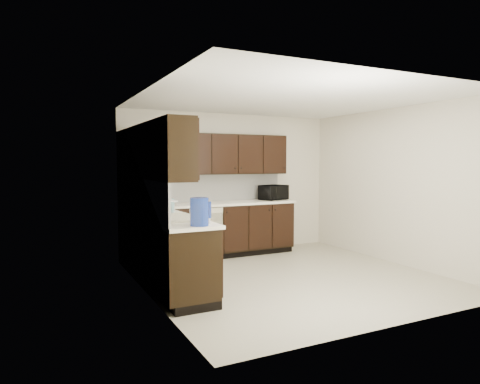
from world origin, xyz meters
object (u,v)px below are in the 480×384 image
storage_bin (158,207)px  blue_pitcher (199,212)px  microwave (273,192)px  toaster_oven (137,199)px  sink (175,223)px

storage_bin → blue_pitcher: bearing=-85.7°
microwave → blue_pitcher: 3.38m
storage_bin → blue_pitcher: 1.31m
toaster_oven → storage_bin: toaster_oven is taller
sink → blue_pitcher: blue_pitcher is taller
toaster_oven → blue_pitcher: bearing=-84.4°
sink → storage_bin: size_ratio=1.88×
sink → storage_bin: 0.63m
sink → toaster_oven: sink is taller
sink → toaster_oven: 1.77m
sink → blue_pitcher: (0.06, -0.69, 0.21)m
toaster_oven → microwave: bearing=1.6°
microwave → storage_bin: bearing=-174.1°
toaster_oven → blue_pitcher: size_ratio=1.06×
toaster_oven → blue_pitcher: blue_pitcher is taller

